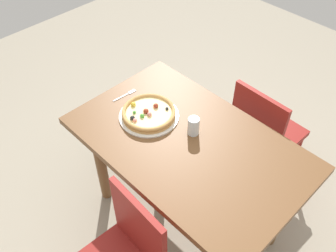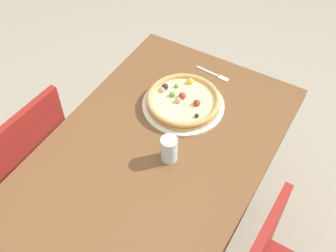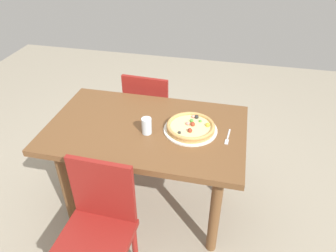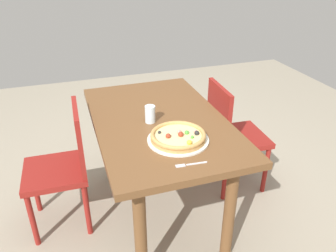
{
  "view_description": "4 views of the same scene",
  "coord_description": "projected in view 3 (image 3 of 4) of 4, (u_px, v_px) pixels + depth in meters",
  "views": [
    {
      "loc": [
        0.9,
        -1.04,
        2.27
      ],
      "look_at": [
        -0.15,
        -0.01,
        0.79
      ],
      "focal_mm": 39.79,
      "sensor_mm": 36.0,
      "label": 1
    },
    {
      "loc": [
        0.8,
        0.54,
        2.05
      ],
      "look_at": [
        -0.15,
        -0.01,
        0.79
      ],
      "focal_mm": 44.55,
      "sensor_mm": 36.0,
      "label": 2
    },
    {
      "loc": [
        -0.52,
        1.65,
        1.98
      ],
      "look_at": [
        -0.15,
        -0.01,
        0.79
      ],
      "focal_mm": 34.05,
      "sensor_mm": 36.0,
      "label": 3
    },
    {
      "loc": [
        -1.82,
        0.54,
        1.74
      ],
      "look_at": [
        -0.15,
        -0.01,
        0.79
      ],
      "focal_mm": 35.86,
      "sensor_mm": 36.0,
      "label": 4
    }
  ],
  "objects": [
    {
      "name": "chair_near",
      "position": [
        151.0,
        113.0,
        2.8
      ],
      "size": [
        0.42,
        0.42,
        0.87
      ],
      "rotation": [
        0.0,
        0.0,
        3.09
      ],
      "color": "maroon",
      "rests_on": "ground"
    },
    {
      "name": "plate",
      "position": [
        190.0,
        130.0,
        2.07
      ],
      "size": [
        0.35,
        0.35,
        0.01
      ],
      "primitive_type": "cylinder",
      "color": "silver",
      "rests_on": "dining_table"
    },
    {
      "name": "ground_plane",
      "position": [
        150.0,
        206.0,
        2.55
      ],
      "size": [
        6.0,
        6.0,
        0.0
      ],
      "primitive_type": "plane",
      "color": "#9E937F"
    },
    {
      "name": "chair_far",
      "position": [
        98.0,
        228.0,
        1.8
      ],
      "size": [
        0.41,
        0.41,
        0.87
      ],
      "rotation": [
        0.0,
        0.0,
        -0.03
      ],
      "color": "maroon",
      "rests_on": "ground"
    },
    {
      "name": "fork",
      "position": [
        228.0,
        138.0,
        2.0
      ],
      "size": [
        0.03,
        0.17,
        0.0
      ],
      "rotation": [
        0.0,
        0.0,
        1.49
      ],
      "color": "silver",
      "rests_on": "dining_table"
    },
    {
      "name": "dining_table",
      "position": [
        147.0,
        140.0,
        2.17
      ],
      "size": [
        1.31,
        0.81,
        0.77
      ],
      "color": "brown",
      "rests_on": "ground"
    },
    {
      "name": "drinking_glass",
      "position": [
        147.0,
        126.0,
        2.02
      ],
      "size": [
        0.06,
        0.06,
        0.11
      ],
      "primitive_type": "cylinder",
      "color": "silver",
      "rests_on": "dining_table"
    },
    {
      "name": "pizza",
      "position": [
        191.0,
        127.0,
        2.05
      ],
      "size": [
        0.31,
        0.31,
        0.05
      ],
      "color": "tan",
      "rests_on": "plate"
    }
  ]
}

